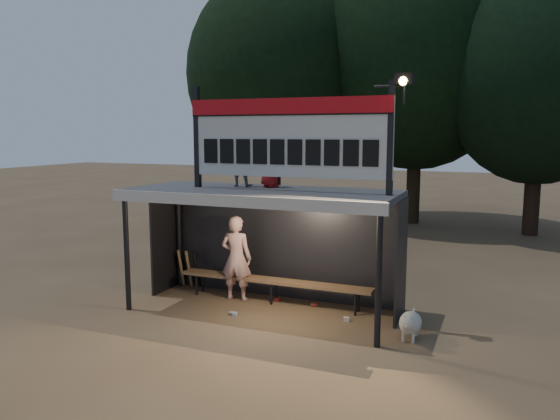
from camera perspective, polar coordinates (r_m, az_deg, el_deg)
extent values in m
plane|color=brown|center=(10.55, -1.86, -10.49)|extent=(80.00, 80.00, 0.00)
imported|color=white|center=(11.03, -4.59, -5.03)|extent=(0.67, 0.47, 1.73)
imported|color=slate|center=(10.65, -4.14, 5.28)|extent=(0.53, 0.42, 1.05)
imported|color=#B11B1D|center=(10.50, -1.07, 5.33)|extent=(0.62, 0.61, 1.08)
cube|color=#414143|center=(10.06, -1.92, 1.79)|extent=(5.00, 2.00, 0.12)
cube|color=silver|center=(9.16, -4.55, 0.89)|extent=(5.10, 0.06, 0.20)
cylinder|color=black|center=(10.73, -15.72, -4.39)|extent=(0.10, 0.10, 2.20)
cylinder|color=black|center=(8.69, 10.27, -7.14)|extent=(0.10, 0.10, 2.20)
cylinder|color=black|center=(12.16, -10.49, -2.76)|extent=(0.10, 0.10, 2.20)
cylinder|color=black|center=(10.41, 12.38, -4.66)|extent=(0.10, 0.10, 2.20)
cube|color=black|center=(11.15, 0.23, -3.61)|extent=(5.00, 0.04, 2.20)
cube|color=black|center=(11.89, -11.94, -3.05)|extent=(0.04, 1.00, 2.20)
cube|color=black|center=(10.01, 12.54, -5.17)|extent=(0.04, 1.00, 2.20)
cylinder|color=black|center=(10.99, 0.23, 1.75)|extent=(5.00, 0.06, 0.06)
cube|color=black|center=(10.63, -8.65, 7.50)|extent=(0.10, 0.10, 1.90)
cube|color=black|center=(9.28, 11.49, 7.35)|extent=(0.10, 0.10, 1.90)
cube|color=beige|center=(9.81, 0.74, 7.55)|extent=(3.80, 0.08, 1.40)
cube|color=#B60D13|center=(9.77, 0.63, 10.83)|extent=(3.80, 0.04, 0.28)
cube|color=black|center=(9.76, 0.62, 9.95)|extent=(3.80, 0.02, 0.03)
cube|color=black|center=(10.43, -7.25, 6.14)|extent=(0.27, 0.03, 0.45)
cube|color=black|center=(10.27, -5.59, 6.14)|extent=(0.27, 0.03, 0.45)
cube|color=black|center=(10.11, -3.88, 6.13)|extent=(0.27, 0.03, 0.45)
cube|color=black|center=(9.97, -2.12, 6.11)|extent=(0.27, 0.03, 0.45)
cube|color=black|center=(9.83, -0.30, 6.09)|extent=(0.27, 0.03, 0.45)
cube|color=black|center=(9.71, 1.56, 6.06)|extent=(0.27, 0.03, 0.45)
cube|color=black|center=(9.59, 3.47, 6.02)|extent=(0.27, 0.03, 0.45)
cube|color=black|center=(9.48, 5.42, 5.98)|extent=(0.27, 0.03, 0.45)
cube|color=black|center=(9.39, 7.42, 5.93)|extent=(0.27, 0.03, 0.45)
cube|color=black|center=(9.31, 9.45, 5.87)|extent=(0.27, 0.03, 0.45)
cylinder|color=black|center=(9.32, 11.34, 12.59)|extent=(0.50, 0.04, 0.04)
cylinder|color=black|center=(9.27, 12.86, 11.64)|extent=(0.04, 0.04, 0.30)
cube|color=black|center=(9.24, 12.85, 13.21)|extent=(0.30, 0.22, 0.18)
sphere|color=#FFD88C|center=(9.15, 12.75, 13.02)|extent=(0.14, 0.14, 0.14)
cube|color=olive|center=(10.90, -0.68, -7.40)|extent=(4.00, 0.35, 0.06)
cylinder|color=black|center=(11.61, -8.72, -7.68)|extent=(0.05, 0.05, 0.45)
cylinder|color=black|center=(11.81, -8.11, -7.40)|extent=(0.05, 0.05, 0.45)
cylinder|color=black|center=(10.86, -0.93, -8.70)|extent=(0.05, 0.05, 0.45)
cylinder|color=black|center=(11.07, -0.43, -8.37)|extent=(0.05, 0.05, 0.45)
cylinder|color=black|center=(10.34, 7.89, -9.66)|extent=(0.05, 0.05, 0.45)
cylinder|color=black|center=(10.56, 8.22, -9.29)|extent=(0.05, 0.05, 0.45)
cylinder|color=#2F2014|center=(20.82, -0.61, 3.99)|extent=(0.50, 0.50, 3.74)
ellipsoid|color=black|center=(20.88, -0.62, 14.04)|extent=(6.46, 6.46, 7.48)
cylinder|color=#312316|center=(20.89, 13.82, 4.37)|extent=(0.50, 0.50, 4.18)
ellipsoid|color=black|center=(21.04, 14.21, 15.54)|extent=(7.22, 7.22, 8.36)
cylinder|color=#311F16|center=(19.70, 24.92, 2.68)|extent=(0.50, 0.50, 3.52)
ellipsoid|color=black|center=(19.72, 25.53, 12.67)|extent=(6.08, 6.08, 7.04)
ellipsoid|color=silver|center=(9.38, 13.47, -11.39)|extent=(0.36, 0.58, 0.36)
sphere|color=silver|center=(9.09, 13.20, -11.42)|extent=(0.22, 0.22, 0.22)
cone|color=beige|center=(9.01, 13.09, -11.74)|extent=(0.10, 0.10, 0.10)
cone|color=beige|center=(9.05, 12.88, -10.84)|extent=(0.06, 0.06, 0.07)
cone|color=beige|center=(9.04, 13.52, -10.89)|extent=(0.06, 0.06, 0.07)
cylinder|color=beige|center=(9.29, 12.75, -12.75)|extent=(0.05, 0.05, 0.18)
cylinder|color=silver|center=(9.27, 13.75, -12.84)|extent=(0.05, 0.05, 0.18)
cylinder|color=beige|center=(9.62, 13.12, -12.01)|extent=(0.05, 0.05, 0.18)
cylinder|color=beige|center=(9.60, 14.08, -12.09)|extent=(0.05, 0.05, 0.18)
cylinder|color=silver|center=(9.64, 13.77, -10.42)|extent=(0.04, 0.16, 0.14)
cylinder|color=olive|center=(12.20, -10.30, -5.95)|extent=(0.07, 0.27, 0.84)
cylinder|color=olive|center=(12.10, -9.50, -6.05)|extent=(0.08, 0.30, 0.83)
cylinder|color=black|center=(11.99, -8.68, -6.16)|extent=(0.08, 0.33, 0.83)
cube|color=red|center=(11.10, -0.27, -9.32)|extent=(0.10, 0.08, 0.08)
cylinder|color=#B7B7BC|center=(10.36, -5.00, -10.67)|extent=(0.13, 0.09, 0.07)
cube|color=silver|center=(10.05, 6.96, -11.27)|extent=(0.12, 0.10, 0.08)
cylinder|color=red|center=(10.81, 3.59, -9.85)|extent=(0.14, 0.11, 0.07)
cube|color=#B7B7BD|center=(10.25, -4.74, -10.86)|extent=(0.08, 0.11, 0.08)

